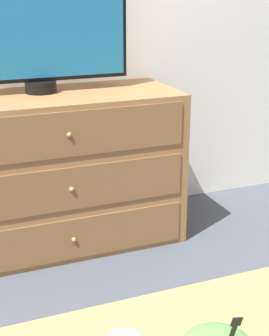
# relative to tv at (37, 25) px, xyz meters

# --- Properties ---
(ground_plane) EXTENTS (12.00, 12.00, 0.00)m
(ground_plane) POSITION_rel_tv_xyz_m (-0.10, 0.23, -1.16)
(ground_plane) COLOR #474C56
(dresser) EXTENTS (1.28, 0.57, 0.82)m
(dresser) POSITION_rel_tv_xyz_m (0.05, -0.08, -0.74)
(dresser) COLOR #9E6B3D
(dresser) RESTS_ON ground_plane
(tv) EXTENTS (0.93, 0.16, 0.64)m
(tv) POSITION_rel_tv_xyz_m (0.00, 0.00, 0.00)
(tv) COLOR black
(tv) RESTS_ON dresser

